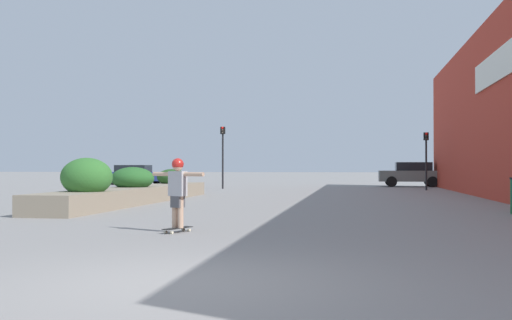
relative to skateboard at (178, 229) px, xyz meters
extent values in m
plane|color=gray|center=(1.53, -4.93, -0.07)|extent=(300.00, 300.00, 0.00)
cube|color=gray|center=(-4.52, 9.25, 0.23)|extent=(1.60, 13.52, 0.60)
ellipsoid|color=#33702D|center=(-4.48, 5.01, 0.96)|extent=(1.59, 1.36, 1.17)
ellipsoid|color=#286028|center=(-4.62, 9.02, 0.84)|extent=(1.62, 1.48, 0.85)
ellipsoid|color=#234C1E|center=(-4.61, 13.66, 0.81)|extent=(1.39, 1.14, 0.75)
cube|color=black|center=(0.00, 0.00, 0.02)|extent=(0.47, 0.78, 0.01)
cylinder|color=beige|center=(0.03, 0.28, -0.04)|extent=(0.07, 0.07, 0.06)
cylinder|color=beige|center=(0.18, 0.22, -0.04)|extent=(0.07, 0.07, 0.06)
cylinder|color=beige|center=(-0.18, -0.22, -0.04)|extent=(0.07, 0.07, 0.06)
cylinder|color=beige|center=(-0.03, -0.28, -0.04)|extent=(0.07, 0.07, 0.06)
cylinder|color=tan|center=(-0.07, 0.03, 0.35)|extent=(0.16, 0.16, 0.65)
cylinder|color=tan|center=(0.07, -0.03, 0.35)|extent=(0.16, 0.16, 0.65)
cube|color=#4C4C51|center=(0.00, 0.00, 0.56)|extent=(0.29, 0.27, 0.23)
cube|color=#B2B2B7|center=(0.00, 0.00, 0.93)|extent=(0.41, 0.31, 0.51)
cylinder|color=tan|center=(-0.39, 0.17, 1.12)|extent=(0.47, 0.27, 0.08)
cylinder|color=tan|center=(0.39, -0.17, 1.12)|extent=(0.47, 0.27, 0.08)
sphere|color=tan|center=(0.00, 0.00, 1.29)|extent=(0.21, 0.21, 0.21)
sphere|color=red|center=(0.00, 0.00, 1.32)|extent=(0.24, 0.24, 0.24)
cube|color=navy|center=(-13.07, 30.47, 0.57)|extent=(4.45, 1.90, 0.68)
cube|color=black|center=(-13.25, 30.47, 1.17)|extent=(2.45, 1.67, 0.53)
cylinder|color=black|center=(-11.69, 31.37, 0.23)|extent=(0.60, 0.22, 0.60)
cylinder|color=black|center=(-11.69, 29.56, 0.23)|extent=(0.60, 0.22, 0.60)
cylinder|color=black|center=(-14.45, 31.37, 0.23)|extent=(0.60, 0.22, 0.60)
cylinder|color=black|center=(-14.45, 29.56, 0.23)|extent=(0.60, 0.22, 0.60)
cube|color=slate|center=(7.40, 29.31, 0.66)|extent=(4.32, 1.75, 0.74)
cube|color=black|center=(7.57, 29.31, 1.32)|extent=(2.38, 1.54, 0.58)
cylinder|color=black|center=(6.06, 28.48, 0.29)|extent=(0.72, 0.22, 0.72)
cylinder|color=black|center=(6.06, 30.14, 0.29)|extent=(0.72, 0.22, 0.72)
cylinder|color=black|center=(8.74, 28.48, 0.29)|extent=(0.72, 0.22, 0.72)
cylinder|color=black|center=(8.74, 30.14, 0.29)|extent=(0.72, 0.22, 0.72)
cylinder|color=black|center=(-4.48, 23.23, 1.63)|extent=(0.11, 0.11, 3.40)
cube|color=black|center=(-4.48, 23.23, 3.55)|extent=(0.28, 0.20, 0.45)
sphere|color=red|center=(-4.48, 23.11, 3.70)|extent=(0.15, 0.15, 0.15)
sphere|color=#2D2823|center=(-4.48, 23.11, 3.55)|extent=(0.15, 0.15, 0.15)
sphere|color=#2D2823|center=(-4.48, 23.11, 3.40)|extent=(0.15, 0.15, 0.15)
cylinder|color=black|center=(7.68, 23.07, 1.38)|extent=(0.11, 0.11, 2.91)
cube|color=black|center=(7.68, 23.07, 3.06)|extent=(0.28, 0.20, 0.45)
sphere|color=red|center=(7.68, 22.95, 3.21)|extent=(0.15, 0.15, 0.15)
sphere|color=#2D2823|center=(7.68, 22.95, 3.06)|extent=(0.15, 0.15, 0.15)
sphere|color=#2D2823|center=(7.68, 22.95, 2.91)|extent=(0.15, 0.15, 0.15)
camera|label=1|loc=(3.56, -11.21, 1.26)|focal=40.00mm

